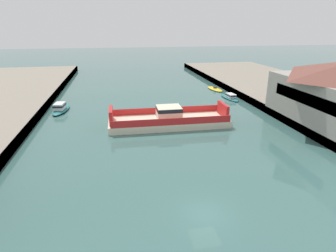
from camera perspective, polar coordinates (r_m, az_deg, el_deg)
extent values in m
plane|color=#3D6660|center=(25.83, 7.64, -17.33)|extent=(400.00, 400.00, 0.00)
cube|color=#423D38|center=(44.20, -27.80, -2.16)|extent=(0.30, 140.00, 1.46)
cube|color=#423D38|center=(50.30, 23.02, 1.05)|extent=(0.30, 140.00, 1.46)
cube|color=beige|center=(46.07, 0.17, 0.81)|extent=(19.57, 6.73, 1.10)
cube|color=red|center=(48.65, -0.45, 3.20)|extent=(18.66, 0.51, 1.10)
cube|color=red|center=(42.83, 0.87, 0.87)|extent=(18.66, 0.51, 1.10)
cube|color=beige|center=(45.58, 0.17, 2.70)|extent=(3.96, 3.56, 2.08)
cube|color=black|center=(45.38, 0.17, 3.54)|extent=(4.00, 3.60, 0.60)
cube|color=red|center=(47.93, 11.11, 3.26)|extent=(0.59, 4.44, 2.20)
cube|color=red|center=(45.00, -11.49, 2.15)|extent=(0.59, 4.44, 2.20)
ellipsoid|color=#237075|center=(64.89, 12.39, 5.64)|extent=(2.77, 7.36, 0.40)
cube|color=silver|center=(64.29, 12.66, 6.06)|extent=(1.70, 2.65, 0.83)
cube|color=black|center=(64.27, 12.67, 6.15)|extent=(1.75, 2.72, 0.25)
ellipsoid|color=yellow|center=(73.41, 9.54, 7.44)|extent=(3.26, 7.02, 0.41)
cube|color=#4C4C51|center=(73.32, 9.56, 7.79)|extent=(0.89, 0.50, 0.50)
ellipsoid|color=#237075|center=(57.73, -20.89, 3.13)|extent=(3.40, 7.91, 0.55)
cube|color=silver|center=(56.98, -21.15, 3.79)|extent=(2.04, 2.88, 1.18)
cube|color=black|center=(56.95, -21.17, 3.93)|extent=(2.10, 2.96, 0.35)
cube|color=black|center=(46.28, 25.76, 5.21)|extent=(0.08, 14.18, 1.79)
cylinder|color=black|center=(43.87, 29.85, -1.26)|extent=(0.28, 0.28, 0.55)
sphere|color=black|center=(43.78, 29.91, -0.93)|extent=(0.32, 0.32, 0.32)
cylinder|color=black|center=(43.89, 29.83, -1.25)|extent=(0.28, 0.28, 0.55)
sphere|color=black|center=(43.80, 29.89, -0.91)|extent=(0.32, 0.32, 0.32)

